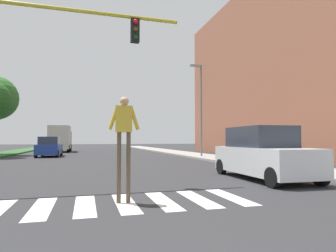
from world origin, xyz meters
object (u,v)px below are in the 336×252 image
at_px(suv_crossing, 263,154).
at_px(street_lamp_right, 200,102).
at_px(sedan_midblock, 49,147).
at_px(truck_box_delivery, 60,138).
at_px(pedestrian_performer, 124,132).

bearing_deg(suv_crossing, street_lamp_right, 78.33).
xyz_separation_m(sedan_midblock, truck_box_delivery, (0.07, 10.19, 0.84)).
bearing_deg(pedestrian_performer, suv_crossing, 25.82).
bearing_deg(street_lamp_right, truck_box_delivery, 127.88).
height_order(pedestrian_performer, truck_box_delivery, truck_box_delivery).
distance_m(suv_crossing, truck_box_delivery, 29.22).
distance_m(sedan_midblock, truck_box_delivery, 10.22).
bearing_deg(pedestrian_performer, truck_box_delivery, 97.20).
xyz_separation_m(pedestrian_performer, suv_crossing, (5.58, 2.70, -0.73)).
bearing_deg(sedan_midblock, truck_box_delivery, 89.60).
bearing_deg(truck_box_delivery, suv_crossing, -71.20).
bearing_deg(truck_box_delivery, sedan_midblock, -90.40).
relative_size(pedestrian_performer, suv_crossing, 0.53).
height_order(street_lamp_right, pedestrian_performer, street_lamp_right).
distance_m(pedestrian_performer, suv_crossing, 6.24).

